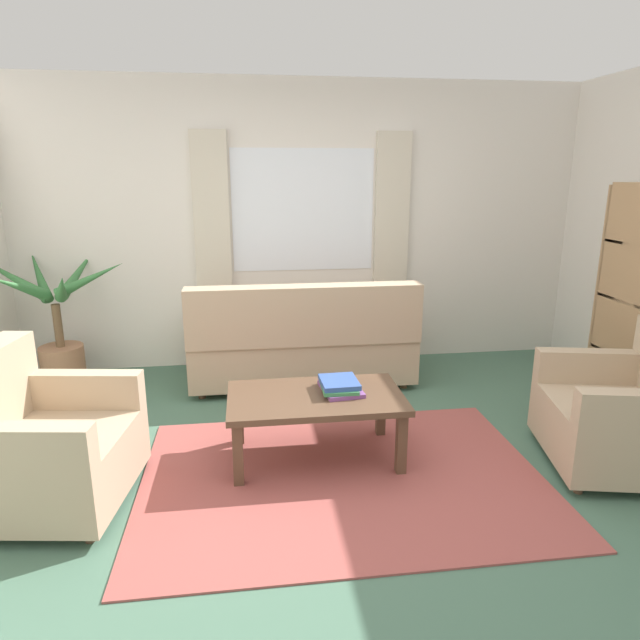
{
  "coord_description": "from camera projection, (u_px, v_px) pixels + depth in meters",
  "views": [
    {
      "loc": [
        -0.53,
        -2.93,
        1.8
      ],
      "look_at": [
        -0.05,
        0.7,
        0.81
      ],
      "focal_mm": 30.99,
      "sensor_mm": 36.0,
      "label": 1
    }
  ],
  "objects": [
    {
      "name": "ground_plane",
      "position": [
        343.0,
        478.0,
        3.34
      ],
      "size": [
        6.24,
        6.24,
        0.0
      ],
      "primitive_type": "plane",
      "color": "#476B56"
    },
    {
      "name": "wall_back",
      "position": [
        303.0,
        226.0,
        5.17
      ],
      "size": [
        5.32,
        0.12,
        2.6
      ],
      "primitive_type": "cube",
      "color": "silver",
      "rests_on": "ground_plane"
    },
    {
      "name": "window_with_curtains",
      "position": [
        303.0,
        211.0,
        5.05
      ],
      "size": [
        1.98,
        0.07,
        1.4
      ],
      "color": "white"
    },
    {
      "name": "area_rug",
      "position": [
        343.0,
        477.0,
        3.34
      ],
      "size": [
        2.4,
        1.71,
        0.01
      ],
      "primitive_type": "cube",
      "color": "#9E4C47",
      "rests_on": "ground_plane"
    },
    {
      "name": "couch",
      "position": [
        302.0,
        343.0,
        4.76
      ],
      "size": [
        1.9,
        0.82,
        0.92
      ],
      "rotation": [
        0.0,
        0.0,
        3.14
      ],
      "color": "tan",
      "rests_on": "ground_plane"
    },
    {
      "name": "armchair_left",
      "position": [
        39.0,
        445.0,
        3.01
      ],
      "size": [
        0.93,
        0.95,
        0.88
      ],
      "rotation": [
        0.0,
        0.0,
        1.43
      ],
      "color": "tan",
      "rests_on": "ground_plane"
    },
    {
      "name": "armchair_right",
      "position": [
        628.0,
        413.0,
        3.4
      ],
      "size": [
        0.98,
        0.99,
        0.88
      ],
      "rotation": [
        0.0,
        0.0,
        -1.78
      ],
      "color": "tan",
      "rests_on": "ground_plane"
    },
    {
      "name": "coffee_table",
      "position": [
        316.0,
        403.0,
        3.48
      ],
      "size": [
        1.1,
        0.64,
        0.44
      ],
      "color": "brown",
      "rests_on": "ground_plane"
    },
    {
      "name": "book_stack_on_table",
      "position": [
        340.0,
        386.0,
        3.51
      ],
      "size": [
        0.27,
        0.34,
        0.08
      ],
      "color": "#7F478C",
      "rests_on": "coffee_table"
    },
    {
      "name": "potted_plant",
      "position": [
        58.0,
        329.0,
        4.66
      ],
      "size": [
        1.23,
        1.09,
        1.18
      ],
      "color": "#9E6B4C",
      "rests_on": "ground_plane"
    }
  ]
}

